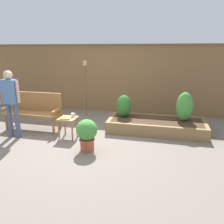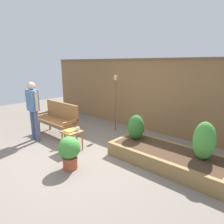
% 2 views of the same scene
% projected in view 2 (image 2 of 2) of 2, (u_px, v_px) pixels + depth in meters
% --- Properties ---
extents(ground_plane, '(14.00, 14.00, 0.00)m').
position_uv_depth(ground_plane, '(78.00, 156.00, 4.44)').
color(ground_plane, '#70665B').
extents(fence_back, '(8.40, 0.14, 2.16)m').
position_uv_depth(fence_back, '(144.00, 94.00, 6.05)').
color(fence_back, brown).
rests_on(fence_back, ground_plane).
extents(garden_bench, '(1.44, 0.48, 0.94)m').
position_uv_depth(garden_bench, '(59.00, 117.00, 5.61)').
color(garden_bench, '#936033').
rests_on(garden_bench, ground_plane).
extents(side_table, '(0.40, 0.40, 0.48)m').
position_uv_depth(side_table, '(72.00, 134.00, 4.66)').
color(side_table, '#9E7042').
rests_on(side_table, ground_plane).
extents(cup_on_table, '(0.12, 0.09, 0.08)m').
position_uv_depth(cup_on_table, '(78.00, 129.00, 4.65)').
color(cup_on_table, silver).
rests_on(cup_on_table, side_table).
extents(book_on_table, '(0.25, 0.22, 0.03)m').
position_uv_depth(book_on_table, '(69.00, 131.00, 4.61)').
color(book_on_table, gold).
rests_on(book_on_table, side_table).
extents(potted_boxwood, '(0.43, 0.43, 0.66)m').
position_uv_depth(potted_boxwood, '(69.00, 151.00, 3.84)').
color(potted_boxwood, '#A84C33').
rests_on(potted_boxwood, ground_plane).
extents(raised_planter_bed, '(2.40, 1.00, 0.30)m').
position_uv_depth(raised_planter_bed, '(167.00, 157.00, 4.07)').
color(raised_planter_bed, olive).
rests_on(raised_planter_bed, ground_plane).
extents(shrub_near_bench, '(0.38, 0.38, 0.57)m').
position_uv_depth(shrub_near_bench, '(136.00, 127.00, 4.58)').
color(shrub_near_bench, brown).
rests_on(shrub_near_bench, raised_planter_bed).
extents(shrub_far_corner, '(0.39, 0.39, 0.72)m').
position_uv_depth(shrub_far_corner, '(204.00, 141.00, 3.59)').
color(shrub_far_corner, brown).
rests_on(shrub_far_corner, raised_planter_bed).
extents(tiki_torch, '(0.10, 0.10, 1.67)m').
position_uv_depth(tiki_torch, '(116.00, 93.00, 5.89)').
color(tiki_torch, brown).
rests_on(tiki_torch, ground_plane).
extents(person_by_bench, '(0.47, 0.20, 1.56)m').
position_uv_depth(person_by_bench, '(33.00, 106.00, 5.14)').
color(person_by_bench, '#475170').
rests_on(person_by_bench, ground_plane).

